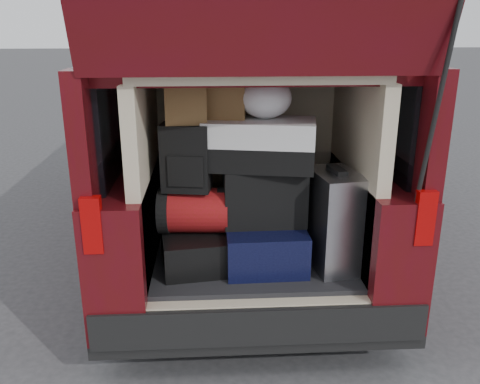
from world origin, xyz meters
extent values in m
plane|color=#333335|center=(0.00, 0.00, 0.00)|extent=(80.00, 80.00, 0.00)
cylinder|color=black|center=(-0.82, 0.40, 0.32)|extent=(0.24, 0.64, 0.64)
cylinder|color=black|center=(0.82, 0.40, 0.32)|extent=(0.24, 0.64, 0.64)
cylinder|color=black|center=(-0.82, 3.70, 0.32)|extent=(0.24, 0.64, 0.64)
cylinder|color=black|center=(0.82, 3.70, 0.32)|extent=(0.24, 0.64, 0.64)
cube|color=black|center=(0.00, 2.08, 0.26)|extent=(1.90, 4.85, 0.08)
cube|color=#4F0D0D|center=(-0.79, 2.08, 0.70)|extent=(0.33, 4.85, 0.80)
cube|color=#4F0D0D|center=(0.79, 2.08, 0.70)|extent=(0.33, 4.85, 0.80)
cube|color=#4F0D0D|center=(0.00, 2.08, 1.73)|extent=(1.82, 4.46, 0.10)
cube|color=black|center=(-0.88, 1.97, 1.44)|extent=(0.12, 4.25, 0.68)
cube|color=black|center=(0.88, 1.97, 1.44)|extent=(0.12, 4.25, 0.68)
cube|color=black|center=(0.00, -0.29, 0.40)|extent=(1.86, 0.16, 0.22)
cube|color=#990505|center=(-0.86, -0.33, 1.02)|extent=(0.10, 0.06, 0.30)
cube|color=#990505|center=(0.86, -0.33, 1.02)|extent=(0.10, 0.06, 0.30)
cube|color=black|center=(0.00, 0.28, 0.52)|extent=(1.24, 1.05, 0.06)
cube|color=#C5B297|center=(-0.66, 0.28, 1.12)|extent=(0.08, 1.05, 1.15)
cube|color=#C5B297|center=(0.66, 0.28, 1.12)|extent=(0.08, 1.05, 1.15)
cube|color=#C5B297|center=(0.00, 0.83, 1.12)|extent=(1.34, 0.06, 1.15)
cube|color=#C5B297|center=(0.00, 0.28, 1.73)|extent=(1.34, 1.05, 0.06)
cylinder|color=black|center=(0.84, -0.40, 1.65)|extent=(0.02, 0.90, 0.76)
cube|color=black|center=(0.00, 0.28, 0.28)|extent=(1.24, 1.05, 0.55)
cube|color=black|center=(-0.37, 0.17, 0.66)|extent=(0.46, 0.59, 0.22)
cube|color=black|center=(0.07, 0.17, 0.68)|extent=(0.50, 0.60, 0.26)
cube|color=white|center=(0.48, 0.07, 0.85)|extent=(0.31, 0.44, 0.60)
cube|color=maroon|center=(-0.37, 0.17, 0.90)|extent=(0.44, 0.30, 0.27)
cube|color=black|center=(0.07, 0.19, 0.99)|extent=(0.50, 0.31, 0.36)
cube|color=black|center=(-0.40, 0.15, 1.24)|extent=(0.30, 0.21, 0.40)
cube|color=silver|center=(0.03, 0.17, 1.31)|extent=(0.70, 0.45, 0.29)
cube|color=brown|center=(-0.39, 0.18, 1.55)|extent=(0.24, 0.20, 0.21)
cube|color=brown|center=(-0.16, 0.26, 1.58)|extent=(0.26, 0.23, 0.24)
ellipsoid|color=white|center=(0.07, 0.21, 1.58)|extent=(0.32, 0.30, 0.24)
camera|label=1|loc=(-0.25, -2.75, 1.99)|focal=38.00mm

